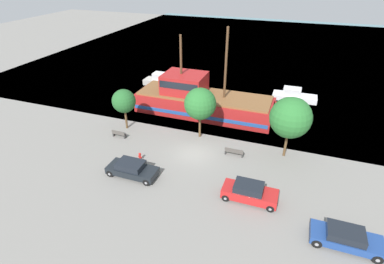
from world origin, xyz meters
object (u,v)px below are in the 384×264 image
(parked_car_curb_mid, at_px, (249,192))
(fire_hydrant, at_px, (140,156))
(moored_boat_dockside, at_px, (294,95))
(bench_promenade_east, at_px, (119,134))
(parked_car_curb_rear, at_px, (132,169))
(parked_car_curb_front, at_px, (346,238))
(moored_boat_outer, at_px, (164,81))
(bench_promenade_west, at_px, (234,152))
(pirate_ship, at_px, (201,100))

(parked_car_curb_mid, height_order, fire_hydrant, parked_car_curb_mid)
(moored_boat_dockside, height_order, fire_hydrant, moored_boat_dockside)
(fire_hydrant, relative_size, bench_promenade_east, 0.50)
(moored_boat_dockside, height_order, parked_car_curb_mid, moored_boat_dockside)
(moored_boat_dockside, xyz_separation_m, parked_car_curb_rear, (-12.64, -22.56, 0.08))
(parked_car_curb_front, bearing_deg, parked_car_curb_rear, 173.84)
(moored_boat_dockside, bearing_deg, moored_boat_outer, -176.68)
(fire_hydrant, bearing_deg, bench_promenade_west, 23.85)
(moored_boat_outer, height_order, parked_car_curb_front, moored_boat_outer)
(pirate_ship, bearing_deg, parked_car_curb_mid, -58.05)
(bench_promenade_west, bearing_deg, parked_car_curb_rear, -142.21)
(pirate_ship, distance_m, parked_car_curb_mid, 16.33)
(pirate_ship, distance_m, bench_promenade_east, 11.08)
(parked_car_curb_front, bearing_deg, moored_boat_dockside, 101.05)
(fire_hydrant, height_order, bench_promenade_east, bench_promenade_east)
(fire_hydrant, bearing_deg, parked_car_curb_mid, -10.38)
(moored_boat_dockside, relative_size, parked_car_curb_front, 1.28)
(parked_car_curb_rear, bearing_deg, moored_boat_outer, 106.96)
(moored_boat_dockside, xyz_separation_m, bench_promenade_east, (-17.33, -17.18, -0.17))
(pirate_ship, height_order, moored_boat_outer, pirate_ship)
(moored_boat_outer, height_order, parked_car_curb_rear, moored_boat_outer)
(parked_car_curb_front, relative_size, parked_car_curb_rear, 1.02)
(fire_hydrant, xyz_separation_m, bench_promenade_west, (8.45, 3.74, 0.03))
(parked_car_curb_front, xyz_separation_m, fire_hydrant, (-17.93, 4.29, -0.27))
(parked_car_curb_mid, height_order, parked_car_curb_rear, parked_car_curb_mid)
(moored_boat_outer, distance_m, bench_promenade_east, 16.17)
(parked_car_curb_rear, xyz_separation_m, fire_hydrant, (-0.52, 2.41, -0.27))
(pirate_ship, height_order, bench_promenade_east, pirate_ship)
(pirate_ship, height_order, parked_car_curb_rear, pirate_ship)
(moored_boat_dockside, relative_size, parked_car_curb_mid, 1.34)
(parked_car_curb_front, bearing_deg, pirate_ship, 134.02)
(moored_boat_outer, relative_size, fire_hydrant, 8.81)
(moored_boat_dockside, bearing_deg, bench_promenade_east, -135.26)
(fire_hydrant, bearing_deg, parked_car_curb_front, -13.45)
(fire_hydrant, bearing_deg, moored_boat_dockside, 56.85)
(parked_car_curb_mid, relative_size, bench_promenade_west, 2.41)
(parked_car_curb_rear, bearing_deg, bench_promenade_west, 37.79)
(pirate_ship, xyz_separation_m, moored_boat_outer, (-8.39, 7.22, -1.04))
(bench_promenade_west, bearing_deg, fire_hydrant, -156.15)
(moored_boat_outer, bearing_deg, fire_hydrant, -72.46)
(moored_boat_dockside, xyz_separation_m, parked_car_curb_mid, (-2.16, -22.16, 0.14))
(moored_boat_dockside, relative_size, fire_hydrant, 7.69)
(moored_boat_dockside, xyz_separation_m, fire_hydrant, (-13.16, -20.15, -0.19))
(fire_hydrant, distance_m, bench_promenade_east, 5.13)
(pirate_ship, bearing_deg, parked_car_curb_front, -45.98)
(parked_car_curb_front, distance_m, fire_hydrant, 18.44)
(pirate_ship, height_order, fire_hydrant, pirate_ship)
(parked_car_curb_front, distance_m, bench_promenade_west, 12.42)
(parked_car_curb_front, xyz_separation_m, parked_car_curb_mid, (-6.94, 2.27, 0.07))
(moored_boat_dockside, distance_m, parked_car_curb_rear, 25.86)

